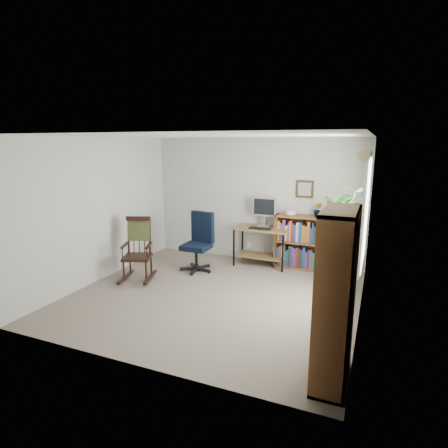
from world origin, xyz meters
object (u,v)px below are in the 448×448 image
at_px(rocking_chair, 137,249).
at_px(tall_bookshelf, 336,299).
at_px(desk, 261,246).
at_px(office_chair, 196,242).
at_px(low_bookshelf, 301,242).

relative_size(rocking_chair, tall_bookshelf, 0.63).
height_order(desk, office_chair, office_chair).
bearing_deg(office_chair, low_bookshelf, 35.97).
xyz_separation_m(rocking_chair, tall_bookshelf, (3.42, -1.61, 0.32)).
bearing_deg(office_chair, tall_bookshelf, -33.00).
bearing_deg(office_chair, rocking_chair, -124.92).
distance_m(office_chair, low_bookshelf, 1.94).
height_order(low_bookshelf, tall_bookshelf, tall_bookshelf).
relative_size(desk, rocking_chair, 0.94).
height_order(office_chair, tall_bookshelf, tall_bookshelf).
height_order(office_chair, rocking_chair, office_chair).
bearing_deg(rocking_chair, desk, 20.35).
relative_size(desk, tall_bookshelf, 0.60).
distance_m(rocking_chair, low_bookshelf, 2.97).
relative_size(office_chair, low_bookshelf, 1.09).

